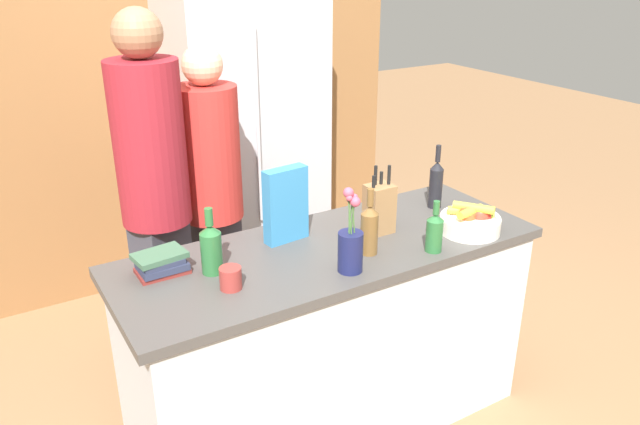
{
  "coord_description": "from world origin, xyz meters",
  "views": [
    {
      "loc": [
        -1.21,
        -1.91,
        2.0
      ],
      "look_at": [
        0.0,
        0.08,
        1.01
      ],
      "focal_mm": 35.0,
      "sensor_mm": 36.0,
      "label": 1
    }
  ],
  "objects_px": {
    "coffee_mug": "(230,278)",
    "bottle_vinegar": "(434,232)",
    "book_stack": "(161,263)",
    "knife_block": "(379,208)",
    "refrigerator": "(245,132)",
    "person_at_sink": "(154,187)",
    "fruit_bowl": "(472,220)",
    "bottle_oil": "(369,228)",
    "bottle_water": "(211,248)",
    "bottle_wine": "(436,183)",
    "flower_vase": "(350,246)",
    "person_in_blue": "(211,190)",
    "cereal_box": "(286,205)"
  },
  "relations": [
    {
      "from": "book_stack",
      "to": "bottle_water",
      "type": "xyz_separation_m",
      "value": [
        0.16,
        -0.09,
        0.06
      ]
    },
    {
      "from": "flower_vase",
      "to": "bottle_oil",
      "type": "xyz_separation_m",
      "value": [
        0.14,
        0.08,
        0.0
      ]
    },
    {
      "from": "cereal_box",
      "to": "book_stack",
      "type": "distance_m",
      "value": 0.54
    },
    {
      "from": "knife_block",
      "to": "person_in_blue",
      "type": "height_order",
      "value": "person_in_blue"
    },
    {
      "from": "coffee_mug",
      "to": "bottle_vinegar",
      "type": "distance_m",
      "value": 0.82
    },
    {
      "from": "bottle_vinegar",
      "to": "bottle_wine",
      "type": "bearing_deg",
      "value": 48.69
    },
    {
      "from": "coffee_mug",
      "to": "person_in_blue",
      "type": "relative_size",
      "value": 0.07
    },
    {
      "from": "coffee_mug",
      "to": "bottle_oil",
      "type": "xyz_separation_m",
      "value": [
        0.58,
        -0.03,
        0.07
      ]
    },
    {
      "from": "bottle_oil",
      "to": "bottle_wine",
      "type": "height_order",
      "value": "bottle_wine"
    },
    {
      "from": "fruit_bowl",
      "to": "book_stack",
      "type": "xyz_separation_m",
      "value": [
        -1.24,
        0.32,
        -0.01
      ]
    },
    {
      "from": "fruit_bowl",
      "to": "person_at_sink",
      "type": "height_order",
      "value": "person_at_sink"
    },
    {
      "from": "knife_block",
      "to": "bottle_water",
      "type": "xyz_separation_m",
      "value": [
        -0.74,
        0.03,
        -0.01
      ]
    },
    {
      "from": "person_at_sink",
      "to": "fruit_bowl",
      "type": "bearing_deg",
      "value": -65.41
    },
    {
      "from": "person_in_blue",
      "to": "bottle_oil",
      "type": "bearing_deg",
      "value": -94.76
    },
    {
      "from": "book_stack",
      "to": "bottle_water",
      "type": "height_order",
      "value": "bottle_water"
    },
    {
      "from": "flower_vase",
      "to": "person_at_sink",
      "type": "bearing_deg",
      "value": 117.05
    },
    {
      "from": "refrigerator",
      "to": "person_at_sink",
      "type": "bearing_deg",
      "value": -136.72
    },
    {
      "from": "refrigerator",
      "to": "bottle_wine",
      "type": "relative_size",
      "value": 6.6
    },
    {
      "from": "bottle_water",
      "to": "person_at_sink",
      "type": "height_order",
      "value": "person_at_sink"
    },
    {
      "from": "refrigerator",
      "to": "knife_block",
      "type": "height_order",
      "value": "refrigerator"
    },
    {
      "from": "knife_block",
      "to": "flower_vase",
      "type": "distance_m",
      "value": 0.37
    },
    {
      "from": "bottle_oil",
      "to": "bottle_water",
      "type": "relative_size",
      "value": 1.05
    },
    {
      "from": "fruit_bowl",
      "to": "person_at_sink",
      "type": "xyz_separation_m",
      "value": [
        -1.09,
        0.86,
        0.08
      ]
    },
    {
      "from": "flower_vase",
      "to": "bottle_wine",
      "type": "xyz_separation_m",
      "value": [
        0.68,
        0.31,
        0.01
      ]
    },
    {
      "from": "bottle_vinegar",
      "to": "person_at_sink",
      "type": "xyz_separation_m",
      "value": [
        -0.83,
        0.92,
        0.05
      ]
    },
    {
      "from": "book_stack",
      "to": "bottle_wine",
      "type": "xyz_separation_m",
      "value": [
        1.29,
        -0.03,
        0.08
      ]
    },
    {
      "from": "bottle_wine",
      "to": "fruit_bowl",
      "type": "bearing_deg",
      "value": -98.98
    },
    {
      "from": "fruit_bowl",
      "to": "person_in_blue",
      "type": "relative_size",
      "value": 0.16
    },
    {
      "from": "knife_block",
      "to": "bottle_wine",
      "type": "relative_size",
      "value": 0.98
    },
    {
      "from": "flower_vase",
      "to": "bottle_oil",
      "type": "distance_m",
      "value": 0.17
    },
    {
      "from": "fruit_bowl",
      "to": "bottle_oil",
      "type": "relative_size",
      "value": 0.95
    },
    {
      "from": "coffee_mug",
      "to": "bottle_vinegar",
      "type": "xyz_separation_m",
      "value": [
        0.81,
        -0.15,
        0.04
      ]
    },
    {
      "from": "person_in_blue",
      "to": "bottle_vinegar",
      "type": "bearing_deg",
      "value": -85.54
    },
    {
      "from": "knife_block",
      "to": "bottle_vinegar",
      "type": "bearing_deg",
      "value": -73.03
    },
    {
      "from": "fruit_bowl",
      "to": "bottle_vinegar",
      "type": "height_order",
      "value": "bottle_vinegar"
    },
    {
      "from": "fruit_bowl",
      "to": "flower_vase",
      "type": "xyz_separation_m",
      "value": [
        -0.63,
        -0.03,
        0.05
      ]
    },
    {
      "from": "bottle_water",
      "to": "person_at_sink",
      "type": "bearing_deg",
      "value": 90.86
    },
    {
      "from": "bottle_wine",
      "to": "person_in_blue",
      "type": "height_order",
      "value": "person_in_blue"
    },
    {
      "from": "book_stack",
      "to": "person_in_blue",
      "type": "relative_size",
      "value": 0.12
    },
    {
      "from": "book_stack",
      "to": "person_at_sink",
      "type": "relative_size",
      "value": 0.11
    },
    {
      "from": "book_stack",
      "to": "knife_block",
      "type": "bearing_deg",
      "value": -7.49
    },
    {
      "from": "bottle_oil",
      "to": "flower_vase",
      "type": "bearing_deg",
      "value": -149.81
    },
    {
      "from": "flower_vase",
      "to": "bottle_vinegar",
      "type": "xyz_separation_m",
      "value": [
        0.38,
        -0.03,
        -0.02
      ]
    },
    {
      "from": "knife_block",
      "to": "book_stack",
      "type": "distance_m",
      "value": 0.91
    },
    {
      "from": "bottle_vinegar",
      "to": "bottle_oil",
      "type": "bearing_deg",
      "value": 153.16
    },
    {
      "from": "flower_vase",
      "to": "bottle_vinegar",
      "type": "height_order",
      "value": "flower_vase"
    },
    {
      "from": "fruit_bowl",
      "to": "cereal_box",
      "type": "xyz_separation_m",
      "value": [
        -0.71,
        0.33,
        0.1
      ]
    },
    {
      "from": "cereal_box",
      "to": "bottle_wine",
      "type": "height_order",
      "value": "cereal_box"
    },
    {
      "from": "refrigerator",
      "to": "flower_vase",
      "type": "xyz_separation_m",
      "value": [
        -0.33,
        -1.62,
        0.0
      ]
    },
    {
      "from": "refrigerator",
      "to": "bottle_oil",
      "type": "distance_m",
      "value": 1.55
    }
  ]
}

